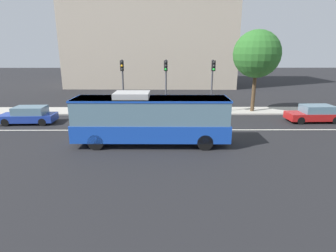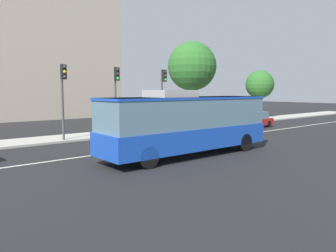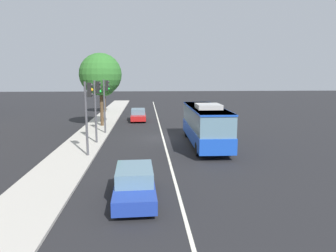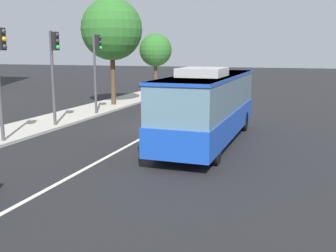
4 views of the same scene
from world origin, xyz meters
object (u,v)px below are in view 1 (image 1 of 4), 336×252
sedan_blue (29,115)px  traffic_light_mid_block (166,77)px  street_tree_kerbside_left (257,54)px  sedan_red (315,114)px  traffic_light_near_corner (213,78)px  traffic_light_far_corner (123,77)px  transit_bus (151,118)px

sedan_blue → traffic_light_mid_block: size_ratio=0.88×
street_tree_kerbside_left → sedan_red: bearing=-42.3°
traffic_light_near_corner → street_tree_kerbside_left: (4.32, 1.03, 2.11)m
traffic_light_near_corner → street_tree_kerbside_left: 4.91m
traffic_light_near_corner → traffic_light_mid_block: same height
traffic_light_near_corner → traffic_light_far_corner: bearing=-96.5°
sedan_blue → traffic_light_far_corner: size_ratio=0.88×
traffic_light_far_corner → street_tree_kerbside_left: (12.77, 0.91, 2.11)m
sedan_blue → sedan_red: 24.55m
sedan_blue → sedan_red: size_ratio=1.00×
transit_bus → traffic_light_far_corner: (-3.10, 8.65, 1.75)m
street_tree_kerbside_left → traffic_light_near_corner: bearing=-166.5°
traffic_light_far_corner → street_tree_kerbside_left: street_tree_kerbside_left is taller
sedan_blue → traffic_light_far_corner: (7.56, 3.35, 2.84)m
sedan_red → traffic_light_near_corner: 9.42m
traffic_light_far_corner → street_tree_kerbside_left: size_ratio=0.65×
sedan_blue → street_tree_kerbside_left: size_ratio=0.57×
traffic_light_mid_block → sedan_blue: bearing=-70.4°
traffic_light_mid_block → traffic_light_far_corner: 4.07m
traffic_light_far_corner → sedan_red: bearing=76.0°
sedan_red → sedan_blue: bearing=-0.4°
sedan_red → traffic_light_near_corner: size_ratio=0.87×
sedan_blue → traffic_light_far_corner: 8.74m
sedan_red → traffic_light_mid_block: size_ratio=0.87×
transit_bus → traffic_light_mid_block: bearing=84.4°
traffic_light_mid_block → street_tree_kerbside_left: street_tree_kerbside_left is taller
transit_bus → sedan_blue: bearing=154.3°
sedan_blue → traffic_light_far_corner: traffic_light_far_corner is taller
transit_bus → street_tree_kerbside_left: street_tree_kerbside_left is taller
sedan_blue → street_tree_kerbside_left: (20.33, 4.26, 4.95)m
sedan_red → traffic_light_mid_block: (-12.92, 2.96, 2.84)m
traffic_light_near_corner → traffic_light_far_corner: same height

